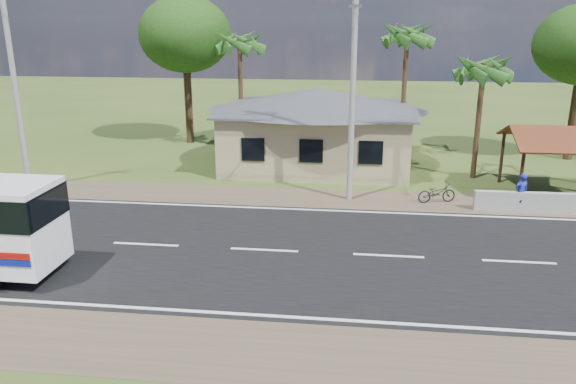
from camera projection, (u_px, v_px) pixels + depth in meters
name	position (u px, v px, depth m)	size (l,w,h in m)	color
ground	(264.00, 250.00, 20.56)	(120.00, 120.00, 0.00)	#2F4819
road	(264.00, 250.00, 20.55)	(120.00, 16.00, 0.03)	black
house	(317.00, 119.00, 31.99)	(12.40, 10.00, 5.00)	tan
waiting_shed	(565.00, 139.00, 26.35)	(5.20, 4.48, 3.35)	#361F13
concrete_barrier	(557.00, 203.00, 24.39)	(7.00, 0.30, 0.90)	#9E9E99
utility_poles	(346.00, 75.00, 24.70)	(32.80, 2.22, 11.00)	#9E9E99
palm_near	(484.00, 69.00, 28.23)	(2.80, 2.80, 6.70)	#47301E
palm_mid	(407.00, 36.00, 32.47)	(2.80, 2.80, 8.20)	#47301E
palm_far	(240.00, 43.00, 34.21)	(2.80, 2.80, 7.70)	#47301E
tree_behind_house	(185.00, 35.00, 36.43)	(6.00, 6.00, 9.61)	#47301E
motorcycle	(437.00, 193.00, 25.79)	(0.62, 1.79, 0.94)	black
person	(521.00, 192.00, 24.48)	(0.63, 0.42, 1.74)	navy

